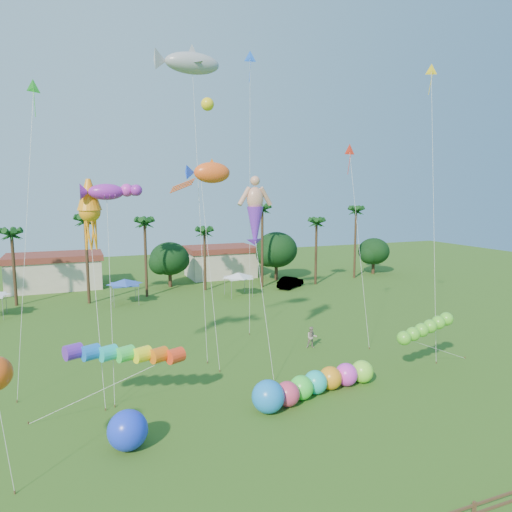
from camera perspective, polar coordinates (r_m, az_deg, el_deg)
name	(u,v)px	position (r m, az deg, el deg)	size (l,w,h in m)	color
ground	(331,460)	(25.22, 9.31, -23.87)	(160.00, 160.00, 0.00)	#285116
tree_line	(189,257)	(64.58, -8.35, -0.10)	(69.46, 8.91, 11.00)	#3A2819
buildings_row	(136,269)	(69.61, -14.82, -1.59)	(35.00, 7.00, 4.00)	beige
tent_row	(125,282)	(55.79, -16.04, -3.19)	(31.00, 4.00, 0.60)	white
car_b	(290,282)	(63.93, 4.33, -3.28)	(1.69, 4.84, 1.60)	#4C4C54
spectator_b	(312,337)	(39.96, 6.98, -10.06)	(0.90, 0.70, 1.85)	gray
caterpillar_inflatable	(311,385)	(31.02, 6.92, -15.68)	(9.86, 3.56, 2.01)	#D63861
blue_ball	(128,430)	(26.14, -15.75, -20.21)	(2.08, 2.08, 2.08)	#1A37F1
rainbow_tube	(147,359)	(29.19, -13.45, -12.46)	(10.26, 2.48, 3.66)	#F63D1B
green_worm	(404,338)	(35.15, 18.02, -9.73)	(9.72, 3.13, 3.42)	#5ACB2D
merman_kite	(255,216)	(35.13, -0.12, 5.07)	(2.47, 5.88, 14.03)	tan
fish_kite	(212,173)	(37.04, -5.52, 10.32)	(4.67, 6.04, 15.73)	#FE591C
shark_kite	(192,63)	(41.88, -7.97, 22.74)	(6.59, 8.45, 25.10)	#9398A1
squid_kite	(90,212)	(32.44, -20.06, 5.23)	(1.87, 5.52, 14.24)	orange
lobster_kite	(106,192)	(31.64, -18.19, 7.61)	(3.95, 4.63, 14.04)	purple
delta_kite_red	(350,154)	(41.95, 11.67, 12.41)	(1.25, 4.15, 17.49)	red
delta_kite_yellow	(432,78)	(42.22, 21.09, 20.04)	(2.54, 4.69, 23.60)	yellow
delta_kite_green	(33,94)	(36.49, -26.09, 17.76)	(2.45, 5.27, 20.96)	#38E636
delta_kite_blue	(250,62)	(47.61, -0.74, 23.05)	(2.54, 4.69, 26.74)	blue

